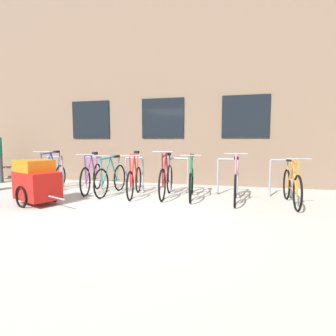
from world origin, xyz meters
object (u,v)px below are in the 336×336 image
object	(u,v)px
bicycle_blue	(52,176)
bike_trailer	(37,181)
bicycle_teal	(111,179)
bicycle_pink	(236,184)
bicycle_green	(191,182)
bicycle_orange	(292,186)
bicycle_maroon	(166,180)
bicycle_red	(135,180)
bicycle_purple	(92,177)
wooden_bench	(10,170)

from	to	relation	value
bicycle_blue	bike_trailer	distance (m)	1.67
bicycle_teal	bicycle_pink	world-z (taller)	bicycle_pink
bicycle_blue	bicycle_green	xyz separation A→B (m)	(3.76, -0.09, -0.00)
bicycle_teal	bicycle_green	distance (m)	2.00
bicycle_orange	bicycle_green	world-z (taller)	bicycle_green
bicycle_green	bicycle_maroon	bearing A→B (deg)	179.28
bicycle_orange	bicycle_teal	bearing A→B (deg)	178.19
bicycle_orange	bicycle_maroon	bearing A→B (deg)	176.90
bicycle_red	bike_trailer	size ratio (longest dim) A/B	1.11
bicycle_teal	bike_trailer	distance (m)	1.70
bicycle_green	bicycle_purple	bearing A→B (deg)	178.04
bicycle_blue	bicycle_orange	world-z (taller)	bicycle_blue
bicycle_teal	bike_trailer	bearing A→B (deg)	-125.82
bicycle_maroon	wooden_bench	distance (m)	5.78
bicycle_purple	bicycle_teal	xyz separation A→B (m)	(0.59, -0.10, -0.01)
bicycle_teal	bicycle_red	xyz separation A→B (m)	(0.64, -0.08, -0.00)
bicycle_purple	bicycle_pink	size ratio (longest dim) A/B	1.01
bicycle_green	wooden_bench	xyz separation A→B (m)	(-6.25, 1.23, -0.02)
bicycle_green	wooden_bench	bearing A→B (deg)	168.82
bicycle_teal	wooden_bench	xyz separation A→B (m)	(-4.25, 1.24, -0.02)
bicycle_red	bicycle_green	world-z (taller)	bicycle_red
bicycle_maroon	bike_trailer	size ratio (longest dim) A/B	1.17
wooden_bench	bike_trailer	bearing A→B (deg)	-38.87
bicycle_teal	bicycle_green	size ratio (longest dim) A/B	1.05
bicycle_green	bicycle_blue	bearing A→B (deg)	178.65
bicycle_purple	bicycle_pink	bearing A→B (deg)	-3.80
bicycle_teal	bicycle_pink	distance (m)	2.99
bicycle_pink	wooden_bench	xyz separation A→B (m)	(-7.23, 1.38, -0.02)
wooden_bench	bicycle_green	bearing A→B (deg)	-11.18
bicycle_blue	bike_trailer	size ratio (longest dim) A/B	1.13
bicycle_maroon	wooden_bench	world-z (taller)	bicycle_maroon
bicycle_blue	bike_trailer	xyz separation A→B (m)	(0.77, -1.48, 0.10)
bicycle_blue	bike_trailer	bearing A→B (deg)	-62.45
bicycle_orange	wooden_bench	xyz separation A→B (m)	(-8.35, 1.37, -0.02)
bicycle_blue	bicycle_maroon	size ratio (longest dim) A/B	0.96
bicycle_blue	bicycle_pink	xyz separation A→B (m)	(4.75, -0.24, 0.00)
bicycle_maroon	bicycle_purple	bearing A→B (deg)	177.66
bicycle_blue	bicycle_pink	size ratio (longest dim) A/B	0.98
bicycle_red	bicycle_purple	bearing A→B (deg)	171.98
bicycle_teal	bicycle_red	world-z (taller)	bicycle_red
bicycle_orange	bicycle_purple	bearing A→B (deg)	177.22
bicycle_pink	wooden_bench	size ratio (longest dim) A/B	0.96
bicycle_maroon	bicycle_orange	xyz separation A→B (m)	(2.70, -0.15, -0.02)
bicycle_green	wooden_bench	distance (m)	6.37
bicycle_blue	wooden_bench	xyz separation A→B (m)	(-2.48, 1.15, -0.02)
bicycle_orange	bike_trailer	world-z (taller)	bicycle_orange
bicycle_red	wooden_bench	world-z (taller)	bicycle_red
bicycle_teal	bicycle_pink	size ratio (longest dim) A/B	1.03
bicycle_red	bike_trailer	distance (m)	2.10
bicycle_blue	bike_trailer	world-z (taller)	bicycle_blue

